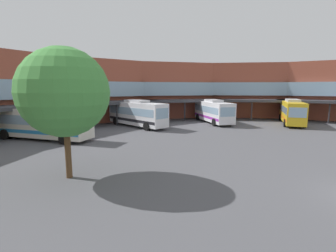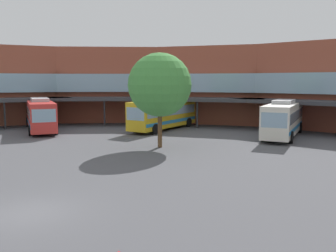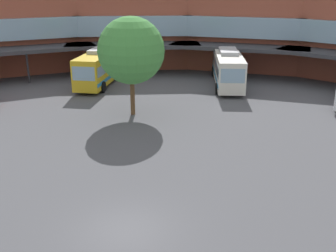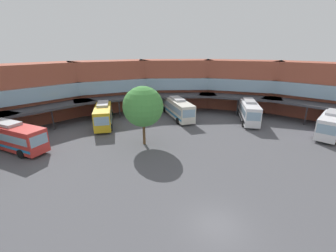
% 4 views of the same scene
% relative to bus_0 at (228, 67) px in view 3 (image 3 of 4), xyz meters
% --- Properties ---
extents(ground_plane, '(123.44, 123.44, 0.00)m').
position_rel_bus_0_xyz_m(ground_plane, '(0.42, -27.70, -1.86)').
color(ground_plane, '#515156').
extents(station_building, '(80.27, 45.36, 9.90)m').
position_rel_bus_0_xyz_m(station_building, '(0.42, -6.18, 3.11)').
color(station_building, '#9E4C38').
rests_on(station_building, ground).
extents(bus_0, '(5.27, 11.57, 3.68)m').
position_rel_bus_0_xyz_m(bus_0, '(0.00, 0.00, 0.00)').
color(bus_0, silver).
rests_on(bus_0, ground).
extents(bus_5, '(4.14, 11.31, 3.70)m').
position_rel_bus_0_xyz_m(bus_5, '(-12.74, -3.32, 0.01)').
color(bus_5, gold).
rests_on(bus_5, ground).
extents(plaza_tree, '(5.26, 5.26, 7.85)m').
position_rel_bus_0_xyz_m(plaza_tree, '(-5.57, -12.28, 3.34)').
color(plaza_tree, brown).
rests_on(plaza_tree, ground).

